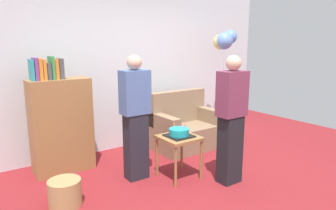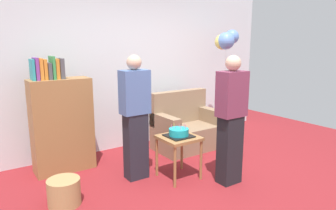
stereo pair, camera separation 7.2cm
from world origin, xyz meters
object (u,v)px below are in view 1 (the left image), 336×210
object	(u,v)px
handbag	(235,149)
wicker_basket	(65,193)
couch	(185,128)
person_blowing_candles	(135,117)
bookshelf	(61,123)
person_holding_cake	(231,120)
side_table	(179,143)
balloon_bunch	(225,40)
birthday_cake	(179,133)

from	to	relation	value
handbag	wicker_basket	bearing A→B (deg)	-179.93
couch	person_blowing_candles	size ratio (longest dim) A/B	0.67
couch	bookshelf	xyz separation A→B (m)	(-2.00, 0.22, 0.35)
couch	person_holding_cake	size ratio (longest dim) A/B	0.67
side_table	handbag	distance (m)	1.31
person_blowing_candles	bookshelf	bearing A→B (deg)	140.62
handbag	balloon_bunch	size ratio (longest dim) A/B	0.14
person_blowing_candles	handbag	distance (m)	1.87
birthday_cake	handbag	xyz separation A→B (m)	(1.25, 0.15, -0.52)
couch	bookshelf	world-z (taller)	bookshelf
birthday_cake	wicker_basket	bearing A→B (deg)	174.34
person_blowing_candles	balloon_bunch	bearing A→B (deg)	24.14
bookshelf	person_blowing_candles	world-z (taller)	person_blowing_candles
person_holding_cake	balloon_bunch	distance (m)	2.13
couch	balloon_bunch	xyz separation A→B (m)	(0.90, 0.02, 1.48)
bookshelf	birthday_cake	xyz separation A→B (m)	(1.19, -1.12, -0.06)
couch	person_blowing_candles	distance (m)	1.49
bookshelf	wicker_basket	world-z (taller)	bookshelf
side_table	birthday_cake	bearing A→B (deg)	163.52
person_blowing_candles	wicker_basket	world-z (taller)	person_blowing_candles
wicker_basket	birthday_cake	bearing A→B (deg)	-5.66
birthday_cake	handbag	distance (m)	1.36
bookshelf	side_table	world-z (taller)	bookshelf
handbag	side_table	bearing A→B (deg)	-173.18
bookshelf	balloon_bunch	bearing A→B (deg)	-4.00
person_blowing_candles	person_holding_cake	distance (m)	1.22
birthday_cake	person_holding_cake	xyz separation A→B (m)	(0.45, -0.48, 0.21)
birthday_cake	person_holding_cake	size ratio (longest dim) A/B	0.20
birthday_cake	person_blowing_candles	xyz separation A→B (m)	(-0.47, 0.32, 0.21)
wicker_basket	handbag	bearing A→B (deg)	0.07
couch	birthday_cake	world-z (taller)	couch
bookshelf	handbag	xyz separation A→B (m)	(2.44, -0.97, -0.59)
bookshelf	balloon_bunch	distance (m)	3.12
side_table	balloon_bunch	size ratio (longest dim) A/B	0.29
couch	person_blowing_candles	bearing A→B (deg)	-155.52
birthday_cake	wicker_basket	size ratio (longest dim) A/B	0.89
bookshelf	person_blowing_candles	bearing A→B (deg)	-48.09
couch	handbag	xyz separation A→B (m)	(0.43, -0.75, -0.24)
side_table	balloon_bunch	world-z (taller)	balloon_bunch
birthday_cake	person_holding_cake	bearing A→B (deg)	-46.95
balloon_bunch	person_holding_cake	bearing A→B (deg)	-132.07
bookshelf	wicker_basket	bearing A→B (deg)	-106.02
side_table	wicker_basket	distance (m)	1.51
side_table	balloon_bunch	bearing A→B (deg)	28.20
side_table	balloon_bunch	distance (m)	2.36
side_table	bookshelf	bearing A→B (deg)	136.66
birthday_cake	wicker_basket	distance (m)	1.55
side_table	person_blowing_candles	xyz separation A→B (m)	(-0.47, 0.32, 0.35)
wicker_basket	balloon_bunch	xyz separation A→B (m)	(3.18, 0.77, 1.67)
birthday_cake	balloon_bunch	distance (m)	2.28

